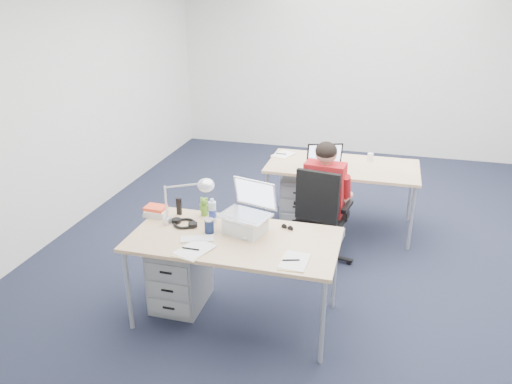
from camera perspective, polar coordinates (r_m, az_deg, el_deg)
floor at (r=5.11m, az=9.59°, el=-7.32°), size 7.00×7.00×0.00m
room at (r=4.52m, az=11.01°, el=11.89°), size 6.02×7.02×2.80m
desk_near at (r=3.86m, az=-2.51°, el=-5.86°), size 1.60×0.80×0.73m
desk_far at (r=5.46m, az=9.84°, el=2.60°), size 1.60×0.80×0.73m
office_chair at (r=4.90m, az=7.42°, el=-4.81°), size 0.72×0.72×0.99m
seated_person at (r=4.92m, az=8.08°, el=-0.67°), size 0.39×0.68×1.19m
drawer_pedestal_near at (r=4.29m, az=-8.63°, el=-9.31°), size 0.40×0.50×0.55m
drawer_pedestal_far at (r=5.68m, az=5.22°, el=-0.77°), size 0.40×0.50×0.55m
silver_laptop at (r=3.84m, az=-1.24°, el=-2.00°), size 0.43×0.38×0.39m
wireless_keyboard at (r=3.84m, az=-6.77°, el=-5.33°), size 0.27×0.18×0.01m
computer_mouse at (r=3.82m, az=-0.92°, el=-5.09°), size 0.09×0.12×0.04m
headphones at (r=4.07m, az=-8.18°, el=-3.50°), size 0.27×0.23×0.04m
can_koozie at (r=3.90m, az=-5.38°, el=-3.87°), size 0.08×0.08×0.12m
water_bottle at (r=4.05m, az=-5.01°, el=-2.13°), size 0.07×0.07×0.21m
bear_figurine at (r=4.19m, az=-5.94°, el=-1.62°), size 0.09×0.07×0.17m
book_stack at (r=4.26m, az=-11.36°, el=-2.15°), size 0.19×0.15×0.08m
cordless_phone at (r=4.23m, az=-8.79°, el=-1.64°), size 0.04×0.03×0.15m
papers_left at (r=3.69m, az=-7.20°, el=-6.62°), size 0.27×0.33×0.01m
papers_right at (r=3.53m, az=4.30°, el=-7.92°), size 0.19×0.26×0.01m
sunglasses at (r=3.97m, az=3.59°, el=-4.08°), size 0.12×0.08×0.02m
desk_lamp at (r=3.97m, az=-8.54°, el=-0.94°), size 0.39×0.15×0.44m
dark_laptop at (r=5.22m, az=8.11°, el=3.89°), size 0.47×0.46×0.27m
far_cup at (r=5.62m, az=12.93°, el=3.90°), size 0.08×0.08×0.09m
far_papers at (r=5.69m, az=3.07°, el=4.28°), size 0.26×0.30×0.01m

